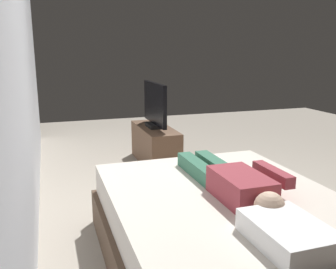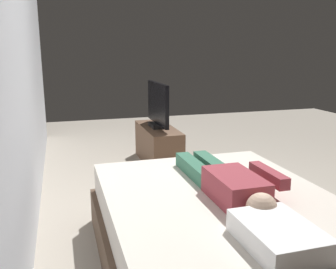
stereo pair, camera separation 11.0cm
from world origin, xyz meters
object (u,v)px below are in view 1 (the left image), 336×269
(person, at_px, (233,182))
(bed, at_px, (225,232))
(pillow, at_px, (289,234))
(tv_stand, at_px, (155,145))
(remote, at_px, (271,178))
(tv, at_px, (155,106))

(person, bearing_deg, bed, 113.36)
(pillow, xyz_separation_m, tv_stand, (3.19, -0.23, -0.35))
(person, bearing_deg, tv_stand, -3.83)
(pillow, height_order, remote, pillow)
(person, distance_m, tv, 2.49)
(tv, bearing_deg, person, 176.17)
(remote, bearing_deg, tv, 5.86)
(pillow, bearing_deg, tv_stand, -4.18)
(remote, height_order, tv_stand, remote)
(bed, xyz_separation_m, person, (0.03, -0.07, 0.36))
(pillow, bearing_deg, bed, -0.00)
(bed, distance_m, pillow, 0.76)
(bed, distance_m, remote, 0.58)
(person, relative_size, tv_stand, 1.15)
(person, bearing_deg, pillow, 174.62)
(tv_stand, bearing_deg, person, 176.17)
(tv_stand, bearing_deg, tv, -90.00)
(person, xyz_separation_m, remote, (0.15, -0.40, -0.07))
(remote, height_order, tv, tv)
(pillow, bearing_deg, remote, -28.73)
(pillow, xyz_separation_m, person, (0.71, -0.07, 0.02))
(pillow, relative_size, tv, 0.55)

